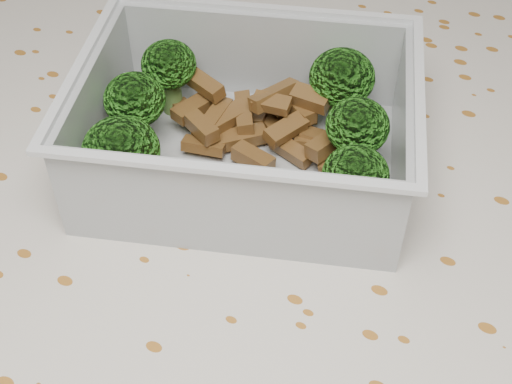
% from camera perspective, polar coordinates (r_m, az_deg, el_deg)
% --- Properties ---
extents(dining_table, '(1.40, 0.90, 0.75)m').
position_cam_1_polar(dining_table, '(0.49, -0.20, -9.98)').
color(dining_table, brown).
rests_on(dining_table, ground).
extents(tablecloth, '(1.46, 0.96, 0.19)m').
position_cam_1_polar(tablecloth, '(0.45, -0.21, -6.32)').
color(tablecloth, beige).
rests_on(tablecloth, dining_table).
extents(lunch_container, '(0.24, 0.21, 0.07)m').
position_cam_1_polar(lunch_container, '(0.44, -0.78, 4.38)').
color(lunch_container, silver).
rests_on(lunch_container, tablecloth).
extents(broccoli_florets, '(0.18, 0.16, 0.05)m').
position_cam_1_polar(broccoli_florets, '(0.43, -1.21, 5.99)').
color(broccoli_florets, '#608C3F').
rests_on(broccoli_florets, lunch_container).
extents(meat_pile, '(0.12, 0.08, 0.03)m').
position_cam_1_polar(meat_pile, '(0.46, 0.43, 5.61)').
color(meat_pile, brown).
rests_on(meat_pile, lunch_container).
extents(sausage, '(0.17, 0.06, 0.03)m').
position_cam_1_polar(sausage, '(0.41, -1.10, -0.35)').
color(sausage, '#AE4F2C').
rests_on(sausage, lunch_container).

